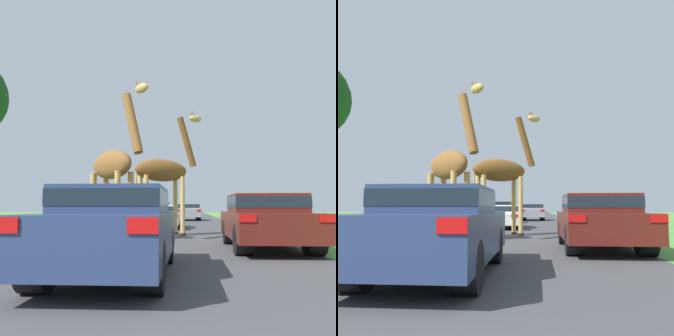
# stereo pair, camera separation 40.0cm
# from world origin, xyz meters

# --- Properties ---
(road) EXTENTS (7.57, 120.00, 0.00)m
(road) POSITION_xyz_m (0.00, 30.00, 0.00)
(road) COLOR #424244
(road) RESTS_ON ground
(giraffe_near_road) EXTENTS (2.73, 1.92, 4.99)m
(giraffe_near_road) POSITION_xyz_m (-0.10, 13.25, 2.38)
(giraffe_near_road) COLOR tan
(giraffe_near_road) RESTS_ON ground
(giraffe_companion) EXTENTS (2.33, 2.12, 5.06)m
(giraffe_companion) POSITION_xyz_m (-1.62, 11.24, 2.36)
(giraffe_companion) COLOR tan
(giraffe_companion) RESTS_ON ground
(car_lead_maroon) EXTENTS (1.77, 4.21, 1.39)m
(car_lead_maroon) POSITION_xyz_m (-0.37, 5.44, 0.75)
(car_lead_maroon) COLOR navy
(car_lead_maroon) RESTS_ON ground
(car_queue_right) EXTENTS (1.93, 4.26, 1.40)m
(car_queue_right) POSITION_xyz_m (0.84, 29.78, 0.76)
(car_queue_right) COLOR gray
(car_queue_right) RESTS_ON ground
(car_queue_left) EXTENTS (1.83, 4.57, 1.45)m
(car_queue_left) POSITION_xyz_m (-1.41, 24.78, 0.77)
(car_queue_left) COLOR black
(car_queue_left) RESTS_ON ground
(car_far_ahead) EXTENTS (1.75, 4.40, 1.19)m
(car_far_ahead) POSITION_xyz_m (-0.53, 18.27, 0.64)
(car_far_ahead) COLOR silver
(car_far_ahead) RESTS_ON ground
(car_verge_right) EXTENTS (1.94, 4.22, 1.40)m
(car_verge_right) POSITION_xyz_m (2.81, 9.15, 0.76)
(car_verge_right) COLOR #561914
(car_verge_right) RESTS_ON ground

